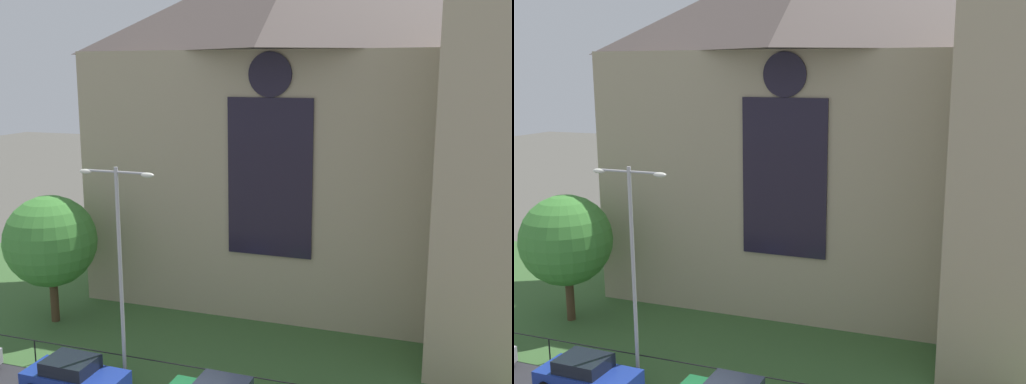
% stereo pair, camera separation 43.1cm
% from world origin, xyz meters
% --- Properties ---
extents(ground, '(160.00, 160.00, 0.00)m').
position_xyz_m(ground, '(0.00, 10.00, 0.00)').
color(ground, '#56544C').
extents(grass_verge, '(120.00, 20.00, 0.01)m').
position_xyz_m(grass_verge, '(0.00, 8.00, 0.00)').
color(grass_verge, '#3D6633').
rests_on(grass_verge, ground).
extents(church_building, '(23.20, 16.20, 26.00)m').
position_xyz_m(church_building, '(0.74, 15.61, 10.27)').
color(church_building, tan).
rests_on(church_building, ground).
extents(iron_railing, '(34.60, 0.07, 1.13)m').
position_xyz_m(iron_railing, '(-0.03, 2.50, 0.98)').
color(iron_railing, black).
rests_on(iron_railing, ground).
extents(tree_left_near, '(4.74, 4.74, 6.74)m').
position_xyz_m(tree_left_near, '(-10.80, 6.82, 4.36)').
color(tree_left_near, '#4C3823').
rests_on(tree_left_near, ground).
extents(streetlamp_near, '(3.37, 0.26, 9.23)m').
position_xyz_m(streetlamp_near, '(-4.00, 2.40, 5.78)').
color(streetlamp_near, '#B2B2B7').
rests_on(streetlamp_near, ground).
extents(parked_car_blue, '(4.23, 2.09, 1.51)m').
position_xyz_m(parked_car_blue, '(-5.40, 0.83, 0.74)').
color(parked_car_blue, '#1E3899').
rests_on(parked_car_blue, ground).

